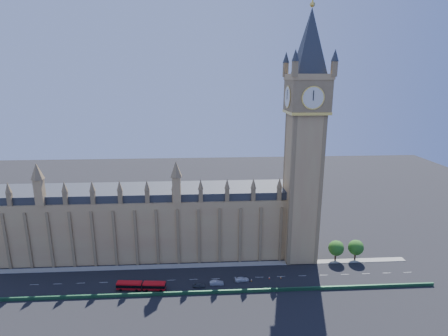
{
  "coord_description": "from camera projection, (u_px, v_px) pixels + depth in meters",
  "views": [
    {
      "loc": [
        0.28,
        -112.57,
        70.47
      ],
      "look_at": [
        7.63,
        10.0,
        38.88
      ],
      "focal_mm": 28.0,
      "sensor_mm": 36.0,
      "label": 1
    }
  ],
  "objects": [
    {
      "name": "cone_b",
      "position": [
        251.0,
        280.0,
        124.94
      ],
      "size": [
        0.53,
        0.53,
        0.77
      ],
      "rotation": [
        0.0,
        0.0,
        0.1
      ],
      "color": "black",
      "rests_on": "ground"
    },
    {
      "name": "red_bus",
      "position": [
        141.0,
        286.0,
        119.59
      ],
      "size": [
        16.88,
        4.01,
        2.84
      ],
      "rotation": [
        0.0,
        0.0,
        -0.09
      ],
      "color": "red",
      "rests_on": "ground"
    },
    {
      "name": "car_white",
      "position": [
        242.0,
        279.0,
        124.78
      ],
      "size": [
        5.21,
        2.4,
        1.48
      ],
      "primitive_type": "imported",
      "rotation": [
        0.0,
        0.0,
        1.64
      ],
      "color": "silver",
      "rests_on": "ground"
    },
    {
      "name": "car_silver",
      "position": [
        217.0,
        283.0,
        122.63
      ],
      "size": [
        4.87,
        1.75,
        1.6
      ],
      "primitive_type": "imported",
      "rotation": [
        0.0,
        0.0,
        1.58
      ],
      "color": "#9FA0A6",
      "rests_on": "ground"
    },
    {
      "name": "ground",
      "position": [
        205.0,
        279.0,
        126.37
      ],
      "size": [
        400.0,
        400.0,
        0.0
      ],
      "primitive_type": "plane",
      "color": "black",
      "rests_on": "ground"
    },
    {
      "name": "cone_d",
      "position": [
        243.0,
        278.0,
        126.33
      ],
      "size": [
        0.46,
        0.46,
        0.64
      ],
      "rotation": [
        0.0,
        0.0,
        -0.14
      ],
      "color": "black",
      "rests_on": "ground"
    },
    {
      "name": "car_grey",
      "position": [
        199.0,
        285.0,
        121.36
      ],
      "size": [
        4.07,
        1.89,
        1.35
      ],
      "primitive_type": "imported",
      "rotation": [
        0.0,
        0.0,
        1.49
      ],
      "color": "#42464B",
      "rests_on": "ground"
    },
    {
      "name": "bridge_parapet",
      "position": [
        205.0,
        292.0,
        117.52
      ],
      "size": [
        160.0,
        0.6,
        1.2
      ],
      "primitive_type": "cube",
      "color": "#1E4C2D",
      "rests_on": "ground"
    },
    {
      "name": "elizabeth_tower",
      "position": [
        306.0,
        123.0,
        128.51
      ],
      "size": [
        20.59,
        20.59,
        105.0
      ],
      "color": "#AD8254",
      "rests_on": "ground"
    },
    {
      "name": "cone_c",
      "position": [
        269.0,
        278.0,
        126.44
      ],
      "size": [
        0.54,
        0.54,
        0.76
      ],
      "rotation": [
        0.0,
        0.0,
        0.16
      ],
      "color": "black",
      "rests_on": "ground"
    },
    {
      "name": "palace_westminster",
      "position": [
        143.0,
        221.0,
        142.74
      ],
      "size": [
        120.0,
        20.0,
        28.0
      ],
      "color": "#AD8254",
      "rests_on": "ground"
    },
    {
      "name": "kerb_north",
      "position": [
        204.0,
        265.0,
        135.54
      ],
      "size": [
        160.0,
        3.0,
        0.16
      ],
      "primitive_type": "cube",
      "color": "gray",
      "rests_on": "ground"
    },
    {
      "name": "cone_a",
      "position": [
        281.0,
        277.0,
        126.78
      ],
      "size": [
        0.57,
        0.57,
        0.75
      ],
      "rotation": [
        0.0,
        0.0,
        0.26
      ],
      "color": "black",
      "rests_on": "ground"
    },
    {
      "name": "tree_east_far",
      "position": [
        356.0,
        247.0,
        138.2
      ],
      "size": [
        6.0,
        6.0,
        8.5
      ],
      "color": "#382619",
      "rests_on": "ground"
    },
    {
      "name": "tree_east_near",
      "position": [
        337.0,
        248.0,
        137.74
      ],
      "size": [
        6.0,
        6.0,
        8.5
      ],
      "color": "#382619",
      "rests_on": "ground"
    }
  ]
}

